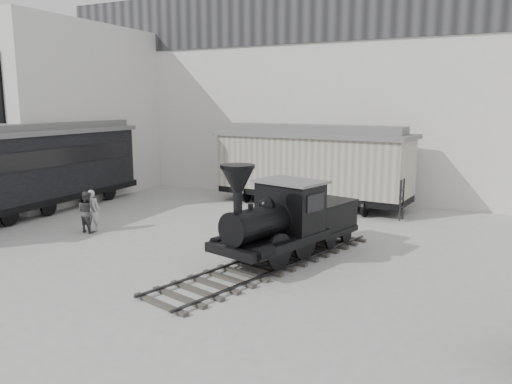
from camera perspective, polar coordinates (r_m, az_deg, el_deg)
The scene contains 8 objects.
ground at distance 14.16m, azimuth -7.80°, elevation -10.52°, with size 90.00×90.00×0.00m, color #9E9E9B.
north_wall at distance 27.03m, azimuth 9.97°, elevation 11.19°, with size 34.00×2.51×11.00m.
west_pavilion at distance 30.32m, azimuth -20.81°, elevation 8.55°, with size 7.00×12.11×9.00m.
locomotive at distance 15.91m, azimuth 3.22°, elevation -3.69°, with size 4.31×9.23×3.19m.
boxcar at distance 24.46m, azimuth 6.39°, elevation 3.24°, with size 9.94×4.02×3.96m.
passenger_coach at distance 24.35m, azimuth -25.60°, elevation 2.33°, with size 3.55×14.29×3.80m.
visitor_a at distance 20.63m, azimuth -18.25°, elevation -2.00°, with size 0.60×0.39×1.65m, color #BABABA.
visitor_b at distance 20.47m, azimuth -18.74°, elevation -2.16°, with size 0.79×0.61×1.62m, color #3F3F3F.
Camera 1 is at (7.38, -11.02, 4.96)m, focal length 35.00 mm.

